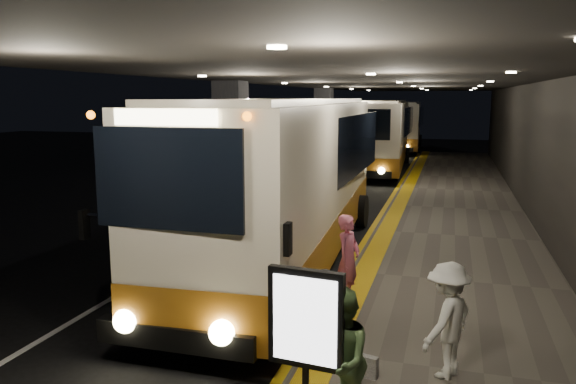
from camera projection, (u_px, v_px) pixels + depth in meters
The scene contains 17 objects.
ground at pixel (228, 280), 12.23m from camera, with size 90.00×90.00×0.00m, color black.
lane_line_white at pixel (236, 226), 17.46m from camera, with size 0.12×50.00×0.01m, color silver.
kerb_stripe_yellow at pixel (369, 234), 16.31m from camera, with size 0.18×50.00×0.01m, color gold.
sidewalk at pixel (455, 238), 15.64m from camera, with size 4.50×50.00×0.15m, color #514C44.
tactile_strip at pixel (386, 231), 16.15m from camera, with size 0.50×50.00×0.01m, color gold.
terminal_wall at pixel (551, 134), 14.53m from camera, with size 0.10×50.00×6.00m, color black.
support_columns at pixel (231, 159), 16.06m from camera, with size 0.80×24.80×4.40m.
canopy at pixel (378, 73), 15.51m from camera, with size 9.00×50.00×0.40m, color black.
coach_main at pixel (290, 187), 13.42m from camera, with size 3.14×12.29×3.80m.
coach_second at pixel (382, 138), 30.49m from camera, with size 3.01×11.84×3.69m.
coach_third at pixel (404, 127), 42.74m from camera, with size 2.85×11.31×3.52m.
passenger_boarding at pixel (348, 259), 10.36m from camera, with size 0.61×0.40×1.67m, color #D86583.
passenger_waiting_green at pixel (340, 361), 6.36m from camera, with size 0.82×0.50×1.68m, color #466236.
passenger_waiting_white at pixel (447, 320), 7.62m from camera, with size 1.04×0.48×1.61m, color white.
bag_polka at pixel (369, 367), 7.67m from camera, with size 0.25×0.11×0.30m, color black.
info_sign at pixel (306, 322), 6.34m from camera, with size 0.90×0.21×1.90m.
stanchion_post at pixel (324, 307), 8.71m from camera, with size 0.05×0.05×1.14m, color black.
Camera 1 is at (4.53, -10.91, 3.94)m, focal length 35.00 mm.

